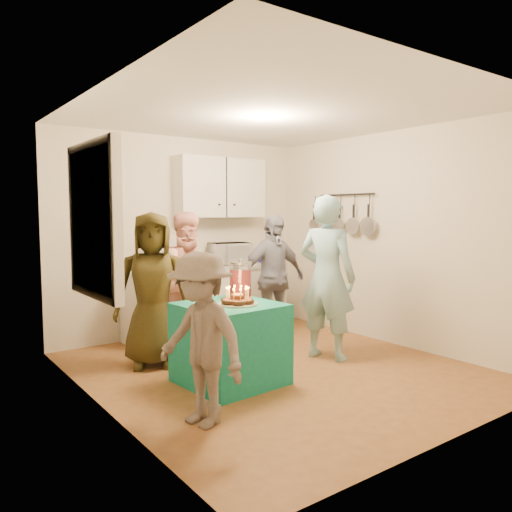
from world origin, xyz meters
TOP-DOWN VIEW (x-y plane):
  - floor at (0.00, 0.00)m, footprint 4.00×4.00m
  - ceiling at (0.00, 0.00)m, footprint 4.00×4.00m
  - back_wall at (0.00, 2.00)m, footprint 3.60×3.60m
  - left_wall at (-1.80, 0.00)m, footprint 4.00×4.00m
  - right_wall at (1.80, 0.00)m, footprint 4.00×4.00m
  - window_night at (-1.77, 0.30)m, footprint 0.04×1.00m
  - counter at (0.20, 1.70)m, footprint 2.20×0.58m
  - countertop at (0.20, 1.70)m, footprint 2.24×0.62m
  - upper_cabinet at (0.50, 1.85)m, footprint 1.30×0.30m
  - pot_rack at (1.72, 0.70)m, footprint 0.12×1.00m
  - microwave at (0.55, 1.70)m, footprint 0.59×0.45m
  - party_table at (-0.61, -0.06)m, footprint 0.91×0.91m
  - donut_cake at (-0.58, -0.15)m, footprint 0.38×0.38m
  - punch_jar at (-0.32, 0.19)m, footprint 0.22×0.22m
  - man_birthday at (0.69, -0.02)m, footprint 0.63×0.77m
  - woman_back_left at (-0.97, 0.87)m, footprint 0.94×0.82m
  - woman_back_center at (-0.31, 1.25)m, footprint 0.81×0.64m
  - woman_back_right at (0.72, 0.97)m, footprint 0.96×0.46m
  - child_near_left at (-1.30, -0.71)m, footprint 0.67×0.94m

SIDE VIEW (x-z plane):
  - floor at x=0.00m, z-range 0.00..0.00m
  - party_table at x=-0.61m, z-range 0.00..0.76m
  - counter at x=0.20m, z-range 0.00..0.86m
  - child_near_left at x=-1.30m, z-range 0.00..1.32m
  - woman_back_right at x=0.72m, z-range 0.00..1.59m
  - woman_back_left at x=-0.97m, z-range 0.00..1.62m
  - woman_back_center at x=-0.31m, z-range 0.00..1.62m
  - donut_cake at x=-0.58m, z-range 0.76..0.94m
  - countertop at x=0.20m, z-range 0.86..0.91m
  - man_birthday at x=0.69m, z-range 0.00..1.81m
  - punch_jar at x=-0.32m, z-range 0.76..1.10m
  - microwave at x=0.55m, z-range 0.91..1.21m
  - back_wall at x=0.00m, z-range 1.30..1.30m
  - left_wall at x=-1.80m, z-range 1.30..1.30m
  - right_wall at x=1.80m, z-range 1.30..1.30m
  - window_night at x=-1.77m, z-range 0.95..2.15m
  - pot_rack at x=1.72m, z-range 1.30..1.90m
  - upper_cabinet at x=0.50m, z-range 1.55..2.35m
  - ceiling at x=0.00m, z-range 2.60..2.60m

